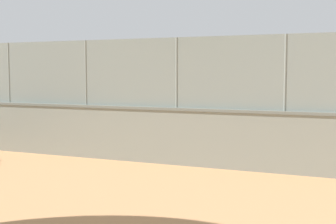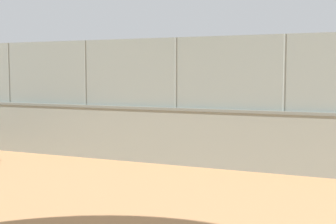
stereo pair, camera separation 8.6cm
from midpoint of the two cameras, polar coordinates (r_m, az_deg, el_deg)
name	(u,v)px [view 2 (the right image)]	position (r m, az deg, el deg)	size (l,w,h in m)	color
ground_plane	(205,123)	(24.37, 4.71, -1.35)	(260.00, 260.00, 0.00)	tan
perimeter_wall	(129,133)	(13.86, -4.60, -2.60)	(33.79, 1.45, 1.63)	gray
fence_panel_on_wall	(129,73)	(13.75, -4.66, 4.85)	(33.18, 1.14, 1.98)	gray
player_crossing_court	(205,111)	(20.91, 4.68, 0.13)	(0.99, 0.82, 1.55)	black
player_foreground_swinging	(155,120)	(16.33, -1.46, -1.04)	(0.94, 0.74, 1.61)	black
sports_ball	(174,97)	(19.71, 0.84, 1.88)	(0.17, 0.17, 0.17)	orange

